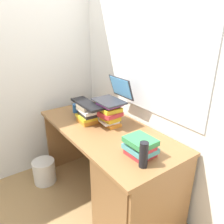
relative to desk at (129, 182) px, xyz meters
The scene contains 13 objects.
ground_plane 0.57m from the desk, behind, with size 6.00×6.00×0.00m, color #9E7A4C.
wall_back 1.06m from the desk, 132.16° to the left, with size 6.00×0.06×2.60m.
wall_left 1.57m from the desk, behind, with size 0.05×6.00×2.60m, color silver.
desk is the anchor object (origin of this frame).
book_stack_tall 0.65m from the desk, 167.01° to the left, with size 0.24×0.20×0.23m.
book_stack_keyboard_riser 0.75m from the desk, behind, with size 0.24×0.19×0.18m.
book_stack_side 0.43m from the desk, ahead, with size 0.24×0.19×0.14m.
laptop 0.78m from the desk, 160.24° to the left, with size 0.30×0.28×0.21m.
keyboard 0.81m from the desk, behind, with size 0.42×0.14×0.02m, color black.
computer_mouse 0.36m from the desk, 63.03° to the left, with size 0.06×0.10×0.04m, color #A5A8AD.
mug 0.99m from the desk, behind, with size 0.12×0.08×0.09m.
water_bottle 0.50m from the desk, 20.42° to the right, with size 0.06×0.06×0.19m, color black.
wastebasket 1.07m from the desk, 155.44° to the right, with size 0.24×0.24×0.26m, color silver.
Camera 1 is at (1.53, -1.02, 1.68)m, focal length 35.47 mm.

